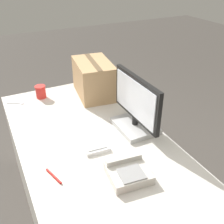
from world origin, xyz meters
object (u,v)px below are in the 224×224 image
(desk_phone, at_px, (128,172))
(pen_marker, at_px, (54,176))
(spoon, at_px, (19,103))
(cardboard_box, at_px, (94,78))
(monitor, at_px, (136,108))
(keyboard, at_px, (88,133))
(paper_cup_left, at_px, (41,92))

(desk_phone, height_order, pen_marker, desk_phone)
(spoon, distance_m, cardboard_box, 0.63)
(monitor, height_order, desk_phone, monitor)
(cardboard_box, bearing_deg, desk_phone, -13.00)
(monitor, xyz_separation_m, keyboard, (-0.07, -0.31, -0.14))
(paper_cup_left, bearing_deg, monitor, 32.03)
(monitor, height_order, keyboard, monitor)
(keyboard, bearing_deg, pen_marker, -44.24)
(keyboard, relative_size, paper_cup_left, 4.19)
(monitor, xyz_separation_m, desk_phone, (0.37, -0.27, -0.12))
(keyboard, height_order, cardboard_box, cardboard_box)
(desk_phone, relative_size, paper_cup_left, 2.25)
(cardboard_box, bearing_deg, monitor, 4.12)
(keyboard, xyz_separation_m, cardboard_box, (-0.53, 0.27, 0.13))
(paper_cup_left, bearing_deg, spoon, -82.26)
(spoon, relative_size, cardboard_box, 0.29)
(monitor, distance_m, paper_cup_left, 0.87)
(spoon, bearing_deg, paper_cup_left, 36.67)
(monitor, distance_m, desk_phone, 0.47)
(keyboard, bearing_deg, desk_phone, 10.44)
(paper_cup_left, xyz_separation_m, spoon, (0.03, -0.19, -0.05))
(pen_marker, bearing_deg, paper_cup_left, -26.24)
(keyboard, xyz_separation_m, spoon, (-0.64, -0.33, -0.01))
(paper_cup_left, distance_m, cardboard_box, 0.45)
(paper_cup_left, bearing_deg, pen_marker, -9.81)
(monitor, xyz_separation_m, cardboard_box, (-0.59, -0.04, -0.01))
(monitor, distance_m, pen_marker, 0.67)
(paper_cup_left, distance_m, spoon, 0.20)
(desk_phone, distance_m, spoon, 1.14)
(pen_marker, bearing_deg, spoon, -14.82)
(monitor, bearing_deg, spoon, -137.59)
(keyboard, relative_size, spoon, 3.22)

